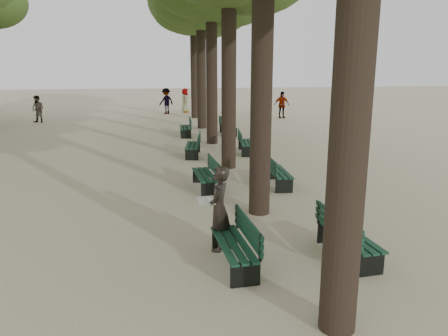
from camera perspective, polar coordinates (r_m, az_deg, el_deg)
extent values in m
plane|color=#B7AC8B|center=(8.20, -1.14, -13.26)|extent=(120.00, 120.00, 0.00)
cylinder|color=#33261C|center=(5.79, 16.68, 13.50)|extent=(0.52, 0.52, 7.50)
cylinder|color=#33261C|center=(10.54, 4.99, 13.77)|extent=(0.52, 0.52, 7.50)
cylinder|color=#33261C|center=(15.45, 0.63, 13.73)|extent=(0.52, 0.52, 7.50)
cylinder|color=#33261C|center=(20.41, -1.61, 13.68)|extent=(0.52, 0.52, 7.50)
cylinder|color=#33261C|center=(25.38, -2.98, 13.64)|extent=(0.52, 0.52, 7.50)
cylinder|color=#33261C|center=(30.36, -3.90, 13.61)|extent=(0.52, 0.52, 7.50)
ellipsoid|color=#2F4D1A|center=(30.62, -4.03, 21.02)|extent=(6.00, 6.00, 4.50)
cube|color=black|center=(8.27, 1.19, -11.31)|extent=(0.66, 1.83, 0.45)
cube|color=black|center=(8.17, 1.20, -9.88)|extent=(0.68, 1.84, 0.04)
cube|color=black|center=(8.14, 3.14, -7.95)|extent=(0.18, 1.80, 0.40)
cube|color=black|center=(13.12, -2.55, -1.83)|extent=(0.65, 1.83, 0.45)
cube|color=black|center=(13.06, -2.56, -0.88)|extent=(0.67, 1.83, 0.04)
cube|color=black|center=(13.05, -1.36, 0.34)|extent=(0.17, 1.80, 0.40)
cube|color=black|center=(17.83, -4.14, 2.27)|extent=(0.76, 1.85, 0.45)
cube|color=black|center=(17.79, -4.16, 2.98)|extent=(0.78, 1.86, 0.04)
cube|color=black|center=(17.73, -3.27, 3.85)|extent=(0.28, 1.79, 0.40)
cube|color=black|center=(22.84, -5.11, 4.74)|extent=(0.57, 1.81, 0.45)
cube|color=black|center=(22.81, -5.12, 5.30)|extent=(0.59, 1.81, 0.04)
cube|color=black|center=(22.78, -4.43, 5.99)|extent=(0.09, 1.80, 0.40)
cube|color=black|center=(8.96, 16.01, -9.83)|extent=(0.70, 1.84, 0.45)
cube|color=black|center=(8.88, 16.11, -8.49)|extent=(0.72, 1.85, 0.04)
cube|color=black|center=(8.65, 14.61, -7.07)|extent=(0.22, 1.79, 0.40)
cube|color=black|center=(13.57, 7.14, -1.40)|extent=(0.58, 1.82, 0.45)
cube|color=black|center=(13.52, 7.17, -0.47)|extent=(0.60, 1.82, 0.04)
cube|color=black|center=(13.39, 6.03, 0.61)|extent=(0.10, 1.80, 0.40)
cube|color=black|center=(18.41, 2.95, 2.65)|extent=(0.70, 1.84, 0.45)
cube|color=black|center=(18.37, 2.96, 3.34)|extent=(0.72, 1.85, 0.04)
cube|color=black|center=(18.30, 2.10, 4.16)|extent=(0.22, 1.79, 0.40)
cube|color=black|center=(23.17, 0.59, 4.92)|extent=(0.71, 1.85, 0.45)
cube|color=black|center=(23.14, 0.59, 5.47)|extent=(0.73, 1.85, 0.04)
cube|color=black|center=(23.03, -0.09, 6.11)|extent=(0.24, 1.79, 0.40)
imported|color=black|center=(8.75, -0.65, -5.33)|extent=(0.60, 0.78, 1.74)
cube|color=white|center=(8.66, -2.30, -4.28)|extent=(0.37, 0.29, 0.12)
imported|color=#262628|center=(30.24, -23.13, 7.08)|extent=(0.90, 0.65, 1.71)
imported|color=#262628|center=(33.93, -5.09, 8.78)|extent=(0.40, 0.91, 1.83)
imported|color=#262628|center=(33.19, -7.56, 8.67)|extent=(1.22, 1.01, 1.89)
imported|color=#262628|center=(30.49, 7.54, 8.18)|extent=(1.09, 0.42, 1.82)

